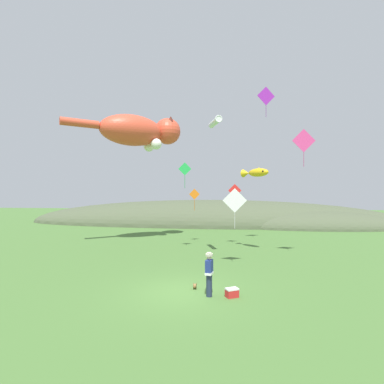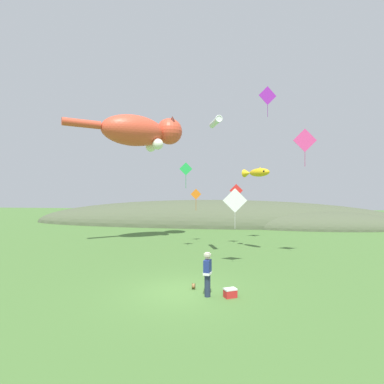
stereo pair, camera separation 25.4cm
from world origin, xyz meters
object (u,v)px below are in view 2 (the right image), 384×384
Objects in this scene: kite_diamond_red at (236,191)px; kite_fish_windsock at (257,173)px; kite_tube_streamer at (216,122)px; kite_spool at (194,286)px; kite_diamond_white at (235,201)px; kite_diamond_green at (186,169)px; picnic_cooler at (230,293)px; kite_diamond_pink at (305,141)px; kite_diamond_orange at (196,194)px; festival_attendant at (207,273)px; kite_diamond_violet at (268,96)px; kite_giant_cat at (141,132)px.

kite_fish_windsock is at bearing -61.92° from kite_diamond_red.
kite_spool is at bearing -97.10° from kite_tube_streamer.
kite_diamond_green is at bearing 131.28° from kite_diamond_white.
kite_diamond_pink reaches higher than picnic_cooler.
kite_diamond_red reaches higher than kite_diamond_orange.
festival_attendant is 1.36m from kite_spool.
picnic_cooler is 16.21m from kite_diamond_violet.
festival_attendant is at bearing -103.11° from kite_diamond_white.
kite_diamond_pink is (11.97, -5.21, -1.90)m from kite_giant_cat.
kite_diamond_green reaches higher than kite_fish_windsock.
kite_diamond_pink is (1.75, -4.09, -4.13)m from kite_diamond_violet.
kite_diamond_pink is (7.70, -1.78, 1.57)m from kite_diamond_green.
picnic_cooler is at bearing -82.05° from kite_tube_streamer.
kite_fish_windsock reaches higher than kite_diamond_white.
kite_giant_cat reaches higher than kite_diamond_white.
kite_diamond_orange is at bearing 164.14° from kite_diamond_red.
kite_diamond_white is (1.85, 4.24, 3.58)m from kite_spool.
kite_diamond_violet is 1.28× the size of kite_diamond_green.
kite_diamond_pink is 1.31× the size of kite_diamond_orange.
kite_giant_cat is at bearing 141.32° from kite_diamond_green.
kite_giant_cat is 4.30× the size of kite_diamond_red.
kite_diamond_violet is at bearing 21.22° from kite_diamond_green.
kite_tube_streamer is 0.82× the size of kite_diamond_white.
kite_diamond_white is 1.27× the size of kite_diamond_orange.
kite_diamond_pink is (5.50, 7.16, 6.43)m from festival_attendant.
kite_diamond_white is (1.16, -1.30, -4.80)m from kite_tube_streamer.
picnic_cooler is 10.52m from kite_tube_streamer.
kite_diamond_orange is (-1.87, 12.41, 3.04)m from festival_attendant.
kite_fish_windsock is at bearing 78.51° from picnic_cooler.
picnic_cooler is 6.18m from kite_diamond_white.
kite_tube_streamer is 5.10m from kite_diamond_white.
kite_tube_streamer reaches higher than kite_diamond_orange.
kite_diamond_green reaches higher than kite_spool.
kite_diamond_green is (-2.20, 8.94, 4.86)m from festival_attendant.
kite_diamond_red is at bearing 35.35° from kite_diamond_green.
picnic_cooler is 13.26m from kite_diamond_orange.
kite_spool is 11.60m from kite_diamond_red.
kite_tube_streamer reaches higher than kite_diamond_pink.
kite_diamond_pink is at bearing -23.50° from kite_giant_cat.
kite_spool is 11.42m from kite_diamond_pink.
kite_diamond_pink is at bearing 45.65° from kite_spool.
festival_attendant is 0.99× the size of kite_diamond_orange.
kite_diamond_green is at bearing 130.96° from kite_tube_streamer.
kite_spool is 10.01m from kite_diamond_green.
kite_fish_windsock is 0.84× the size of kite_diamond_pink.
kite_giant_cat is 4.42× the size of kite_tube_streamer.
kite_diamond_red reaches higher than kite_diamond_white.
kite_diamond_violet reaches higher than kite_giant_cat.
kite_giant_cat is at bearing 117.64° from festival_attendant.
kite_fish_windsock is 6.47m from kite_diamond_violet.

